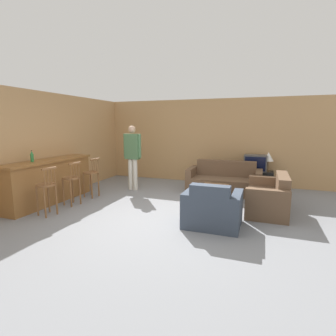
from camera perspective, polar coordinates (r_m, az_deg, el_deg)
ground_plane at (r=5.30m, az=-1.38°, el=-10.67°), size 24.00×24.00×0.00m
wall_back at (r=8.40m, az=7.52°, el=5.79°), size 9.40×0.08×2.60m
wall_left at (r=7.76m, az=-20.23°, el=5.00°), size 0.08×8.55×2.60m
bar_counter at (r=6.75m, az=-24.36°, el=-2.60°), size 0.55×2.40×1.02m
bar_chair_near at (r=5.80m, az=-24.95°, el=-4.18°), size 0.43×0.43×0.99m
bar_chair_mid at (r=6.33m, az=-20.24°, el=-2.80°), size 0.43×0.43×0.99m
bar_chair_far at (r=6.88m, az=-16.36°, el=-1.65°), size 0.39×0.39×0.99m
couch_far at (r=7.25m, az=12.12°, el=-2.90°), size 1.93×0.87×0.84m
armchair_near at (r=4.85m, az=9.61°, el=-9.00°), size 0.99×0.83×0.82m
loveseat_right at (r=5.94m, az=21.12°, el=-6.10°), size 0.80×1.47×0.81m
coffee_table at (r=6.10m, az=9.84°, el=-4.74°), size 0.60×0.96×0.40m
tv_unit at (r=7.97m, az=18.29°, el=-2.40°), size 1.01×0.47×0.51m
tv at (r=7.89m, az=18.47°, el=1.05°), size 0.62×0.42×0.47m
bottle at (r=6.43m, az=-27.50°, el=2.22°), size 0.07×0.07×0.25m
book_on_table at (r=6.14m, az=9.81°, el=-3.96°), size 0.23×0.19×0.03m
table_lamp at (r=7.87m, az=21.01°, el=2.21°), size 0.29×0.29×0.55m
person_by_window at (r=7.33m, az=-7.75°, el=3.11°), size 0.55×0.20×1.79m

